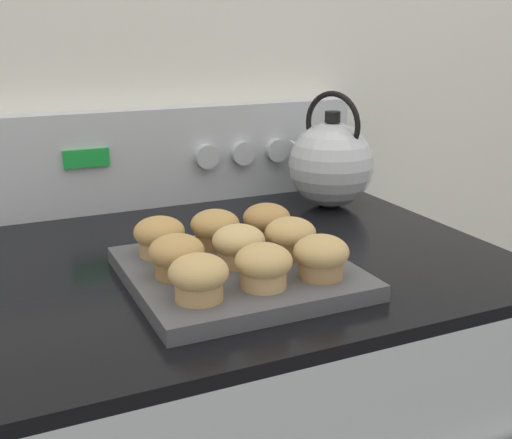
# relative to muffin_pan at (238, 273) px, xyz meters

# --- Properties ---
(wall_back) EXTENTS (8.00, 0.05, 2.40)m
(wall_back) POSITION_rel_muffin_pan_xyz_m (0.04, 0.48, 0.30)
(wall_back) COLOR silver
(wall_back) RESTS_ON ground_plane
(control_panel) EXTENTS (0.75, 0.07, 0.19)m
(control_panel) POSITION_rel_muffin_pan_xyz_m (0.05, 0.42, 0.08)
(control_panel) COLOR #B7BABF
(control_panel) RESTS_ON stove_range
(muffin_pan) EXTENTS (0.29, 0.29, 0.02)m
(muffin_pan) POSITION_rel_muffin_pan_xyz_m (0.00, 0.00, 0.00)
(muffin_pan) COLOR #4C4C51
(muffin_pan) RESTS_ON stove_range
(muffin_r0_c0) EXTENTS (0.07, 0.07, 0.06)m
(muffin_r0_c0) POSITION_rel_muffin_pan_xyz_m (-0.09, -0.08, 0.04)
(muffin_r0_c0) COLOR tan
(muffin_r0_c0) RESTS_ON muffin_pan
(muffin_r0_c1) EXTENTS (0.07, 0.07, 0.06)m
(muffin_r0_c1) POSITION_rel_muffin_pan_xyz_m (-0.00, -0.08, 0.04)
(muffin_r0_c1) COLOR tan
(muffin_r0_c1) RESTS_ON muffin_pan
(muffin_r0_c2) EXTENTS (0.07, 0.07, 0.06)m
(muffin_r0_c2) POSITION_rel_muffin_pan_xyz_m (0.08, -0.08, 0.04)
(muffin_r0_c2) COLOR #A37A4C
(muffin_r0_c2) RESTS_ON muffin_pan
(muffin_r1_c0) EXTENTS (0.07, 0.07, 0.06)m
(muffin_r1_c0) POSITION_rel_muffin_pan_xyz_m (-0.09, -0.00, 0.04)
(muffin_r1_c0) COLOR olive
(muffin_r1_c0) RESTS_ON muffin_pan
(muffin_r1_c1) EXTENTS (0.07, 0.07, 0.06)m
(muffin_r1_c1) POSITION_rel_muffin_pan_xyz_m (0.00, 0.00, 0.04)
(muffin_r1_c1) COLOR tan
(muffin_r1_c1) RESTS_ON muffin_pan
(muffin_r1_c2) EXTENTS (0.07, 0.07, 0.06)m
(muffin_r1_c2) POSITION_rel_muffin_pan_xyz_m (0.08, 0.00, 0.04)
(muffin_r1_c2) COLOR olive
(muffin_r1_c2) RESTS_ON muffin_pan
(muffin_r2_c0) EXTENTS (0.07, 0.07, 0.06)m
(muffin_r2_c0) POSITION_rel_muffin_pan_xyz_m (-0.08, 0.08, 0.04)
(muffin_r2_c0) COLOR tan
(muffin_r2_c0) RESTS_ON muffin_pan
(muffin_r2_c1) EXTENTS (0.07, 0.07, 0.06)m
(muffin_r2_c1) POSITION_rel_muffin_pan_xyz_m (-0.00, 0.08, 0.04)
(muffin_r2_c1) COLOR olive
(muffin_r2_c1) RESTS_ON muffin_pan
(muffin_r2_c2) EXTENTS (0.07, 0.07, 0.06)m
(muffin_r2_c2) POSITION_rel_muffin_pan_xyz_m (0.08, 0.08, 0.04)
(muffin_r2_c2) COLOR #A37A4C
(muffin_r2_c2) RESTS_ON muffin_pan
(tea_kettle) EXTENTS (0.16, 0.19, 0.22)m
(tea_kettle) POSITION_rel_muffin_pan_xyz_m (0.31, 0.27, 0.07)
(tea_kettle) COLOR silver
(tea_kettle) RESTS_ON stove_range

